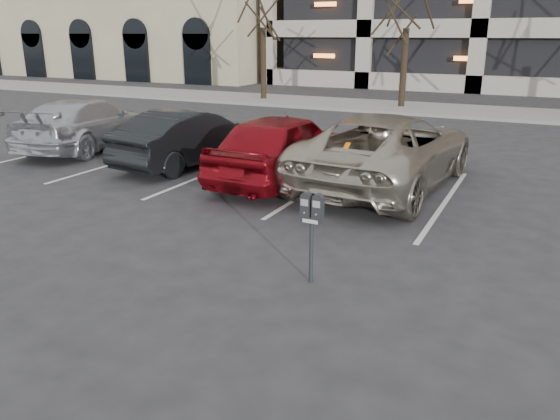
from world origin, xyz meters
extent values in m
plane|color=#28282B|center=(0.00, 0.00, 0.00)|extent=(140.00, 140.00, 0.00)
cube|color=gray|center=(0.00, 16.00, 0.06)|extent=(80.00, 4.00, 0.12)
cube|color=silver|center=(-9.80, 2.30, 0.01)|extent=(0.10, 5.20, 0.00)
cube|color=silver|center=(-7.00, 2.30, 0.01)|extent=(0.10, 5.20, 0.00)
cube|color=silver|center=(-4.20, 2.30, 0.01)|extent=(0.10, 5.20, 0.00)
cube|color=silver|center=(-1.40, 2.30, 0.01)|extent=(0.10, 5.20, 0.00)
cube|color=silver|center=(1.40, 2.30, 0.01)|extent=(0.10, 5.20, 0.00)
cylinder|color=black|center=(-10.00, 16.00, 1.75)|extent=(0.28, 0.28, 3.51)
cylinder|color=black|center=(-3.00, 16.00, 1.73)|extent=(0.28, 0.28, 3.46)
cylinder|color=black|center=(0.41, -2.31, 0.45)|extent=(0.06, 0.06, 0.90)
cube|color=black|center=(0.41, -2.31, 0.92)|extent=(0.30, 0.10, 0.06)
cube|color=silver|center=(0.41, -2.37, 0.90)|extent=(0.22, 0.01, 0.05)
cube|color=gray|center=(0.33, -2.37, 1.15)|extent=(0.11, 0.01, 0.09)
cube|color=gray|center=(0.50, -2.37, 1.15)|extent=(0.11, 0.01, 0.09)
imported|color=#B5AB9A|center=(-0.07, 3.01, 0.81)|extent=(3.08, 6.00, 1.62)
cube|color=orange|center=(-0.42, 1.99, 1.62)|extent=(0.10, 0.20, 0.01)
imported|color=maroon|center=(-2.31, 2.41, 0.79)|extent=(1.95, 4.69, 1.59)
imported|color=black|center=(-5.16, 2.78, 0.71)|extent=(2.06, 4.47, 1.42)
imported|color=#B5B6BD|center=(-9.06, 3.18, 0.73)|extent=(2.90, 5.33, 1.47)
camera|label=1|loc=(3.06, -8.63, 3.27)|focal=35.00mm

